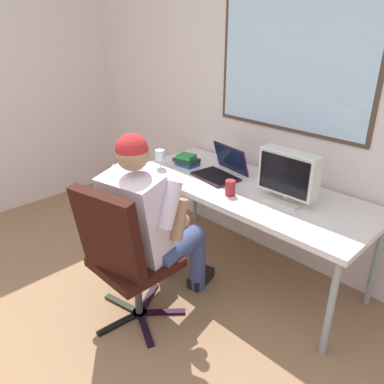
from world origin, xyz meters
TOP-DOWN VIEW (x-y plane):
  - wall_rear at (0.00, 2.18)m, footprint 4.68×0.08m
  - desk at (0.10, 1.74)m, footprint 1.85×0.76m
  - office_chair at (-0.05, 0.74)m, footprint 0.60×0.59m
  - person_seated at (-0.10, 0.99)m, footprint 0.60×0.83m
  - crt_monitor at (0.42, 1.74)m, footprint 0.39×0.20m
  - laptop at (-0.17, 1.77)m, footprint 0.39×0.36m
  - wine_glass at (-0.64, 1.54)m, footprint 0.08×0.08m
  - book_stack at (-0.53, 1.73)m, footprint 0.21×0.16m
  - coffee_mug at (0.10, 1.55)m, footprint 0.07×0.07m

SIDE VIEW (x-z plane):
  - office_chair at x=-0.05m, z-range 0.06..1.06m
  - person_seated at x=-0.10m, z-range 0.03..1.29m
  - desk at x=0.10m, z-range 0.31..1.04m
  - book_stack at x=-0.53m, z-range 0.72..0.82m
  - coffee_mug at x=0.10m, z-range 0.73..0.84m
  - laptop at x=-0.17m, z-range 0.67..0.90m
  - wine_glass at x=-0.64m, z-range 0.75..0.91m
  - crt_monitor at x=0.42m, z-range 0.74..1.09m
  - wall_rear at x=0.00m, z-range 0.01..2.75m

